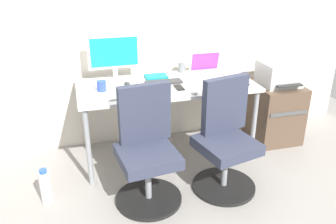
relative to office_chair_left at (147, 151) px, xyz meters
name	(u,v)px	position (x,y,z in m)	size (l,w,h in m)	color
ground_plane	(167,154)	(0.32, 0.60, -0.42)	(5.28, 5.28, 0.00)	gray
back_wall	(155,15)	(0.32, 1.05, 0.88)	(4.40, 0.04, 2.60)	silver
desk	(167,91)	(0.32, 0.60, 0.26)	(1.63, 0.73, 0.75)	silver
office_chair_left	(147,151)	(0.00, 0.00, 0.00)	(0.54, 0.54, 0.94)	black
office_chair_right	(225,141)	(0.67, 0.00, 0.00)	(0.54, 0.54, 0.94)	black
side_cabinet	(274,112)	(1.52, 0.65, -0.12)	(0.46, 0.52, 0.61)	brown
printer	(279,74)	(1.52, 0.64, 0.31)	(0.38, 0.40, 0.24)	#B7B7B7
water_bottle_on_floor	(46,187)	(-0.81, 0.13, -0.28)	(0.09, 0.09, 0.31)	white
desktop_monitor	(114,55)	(-0.12, 0.83, 0.58)	(0.48, 0.18, 0.43)	silver
open_laptop	(207,70)	(0.78, 0.74, 0.38)	(0.31, 0.27, 0.22)	silver
keyboard_by_monitor	(128,96)	(-0.07, 0.38, 0.34)	(0.34, 0.12, 0.02)	#B7B7B7
keyboard_by_laptop	(164,82)	(0.30, 0.63, 0.34)	(0.34, 0.12, 0.02)	#2D2D2D
mouse_by_monitor	(127,84)	(-0.03, 0.65, 0.34)	(0.06, 0.10, 0.03)	#2D2D2D
mouse_by_laptop	(194,92)	(0.49, 0.31, 0.34)	(0.06, 0.10, 0.03)	silver
coffee_mug	(102,86)	(-0.27, 0.57, 0.37)	(0.08, 0.08, 0.09)	blue
pen_cup	(182,67)	(0.56, 0.91, 0.38)	(0.07, 0.07, 0.10)	slate
phone_near_laptop	(179,87)	(0.40, 0.47, 0.33)	(0.07, 0.14, 0.01)	black
phone_near_monitor	(243,83)	(1.01, 0.44, 0.33)	(0.07, 0.14, 0.01)	black
notebook	(156,77)	(0.27, 0.79, 0.34)	(0.21, 0.15, 0.03)	teal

